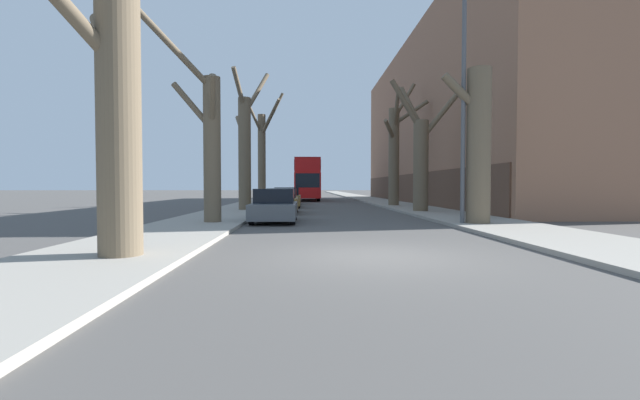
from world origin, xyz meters
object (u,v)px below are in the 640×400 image
(street_tree_right_1, at_px, (421,156))
(lamp_post, at_px, (461,87))
(double_decker_bus, at_px, (307,178))
(parked_car_0, at_px, (275,206))
(street_tree_right_2, at_px, (395,150))
(parked_car_1, at_px, (282,201))
(street_tree_left_3, at_px, (262,153))
(street_tree_left_1, at_px, (209,141))
(street_tree_left_2, at_px, (245,148))
(parked_car_2, at_px, (287,198))
(street_tree_left_0, at_px, (119,90))
(parked_car_3, at_px, (290,197))
(street_tree_right_0, at_px, (477,142))

(street_tree_right_1, relative_size, lamp_post, 0.79)
(double_decker_bus, height_order, parked_car_0, double_decker_bus)
(street_tree_right_2, height_order, parked_car_0, street_tree_right_2)
(street_tree_right_2, relative_size, parked_car_1, 2.09)
(street_tree_left_3, bearing_deg, parked_car_1, -78.33)
(street_tree_left_1, bearing_deg, street_tree_right_2, 54.45)
(street_tree_left_1, height_order, street_tree_right_1, street_tree_left_1)
(street_tree_left_2, xyz_separation_m, parked_car_2, (2.26, 4.62, -3.08))
(parked_car_0, bearing_deg, lamp_post, -16.48)
(street_tree_left_0, distance_m, parked_car_1, 15.48)
(parked_car_3, bearing_deg, street_tree_right_1, -56.62)
(parked_car_1, distance_m, parked_car_3, 11.46)
(street_tree_right_2, distance_m, parked_car_1, 10.90)
(parked_car_1, xyz_separation_m, parked_car_3, (0.00, 11.46, -0.05))
(street_tree_left_0, relative_size, parked_car_0, 1.96)
(street_tree_right_1, relative_size, street_tree_right_2, 0.80)
(street_tree_right_2, bearing_deg, parked_car_1, -138.23)
(parked_car_0, distance_m, parked_car_2, 12.11)
(double_decker_bus, xyz_separation_m, lamp_post, (5.54, -29.51, 2.72))
(street_tree_right_2, distance_m, parked_car_3, 9.61)
(street_tree_left_2, relative_size, parked_car_2, 2.09)
(double_decker_bus, xyz_separation_m, parked_car_2, (-1.49, -15.33, -1.73))
(street_tree_right_0, relative_size, street_tree_right_1, 0.80)
(street_tree_right_2, height_order, parked_car_3, street_tree_right_2)
(double_decker_bus, relative_size, parked_car_2, 2.71)
(street_tree_left_0, height_order, street_tree_left_1, street_tree_left_0)
(street_tree_right_2, xyz_separation_m, parked_car_1, (-7.72, -6.89, -3.41))
(street_tree_right_2, relative_size, parked_car_0, 2.30)
(street_tree_left_0, bearing_deg, parked_car_1, 80.98)
(street_tree_left_1, xyz_separation_m, lamp_post, (9.41, -0.77, 1.92))
(parked_car_1, bearing_deg, street_tree_right_0, -46.14)
(street_tree_right_1, height_order, street_tree_right_2, street_tree_right_2)
(street_tree_left_2, bearing_deg, parked_car_2, 63.94)
(street_tree_right_0, xyz_separation_m, parked_car_2, (-7.66, 14.15, -2.46))
(street_tree_left_2, distance_m, double_decker_bus, 20.34)
(parked_car_0, xyz_separation_m, parked_car_3, (0.00, 17.39, -0.04))
(street_tree_left_0, bearing_deg, street_tree_right_0, 35.15)
(lamp_post, bearing_deg, street_tree_left_0, -143.20)
(street_tree_right_0, bearing_deg, street_tree_left_2, 136.13)
(street_tree_left_0, bearing_deg, double_decker_bus, 83.95)
(double_decker_bus, height_order, lamp_post, lamp_post)
(street_tree_left_1, xyz_separation_m, parked_car_1, (2.38, 7.24, -2.55))
(street_tree_right_1, relative_size, parked_car_3, 1.86)
(street_tree_left_0, xyz_separation_m, street_tree_right_2, (10.11, 21.94, 0.69))
(street_tree_right_0, relative_size, parked_car_0, 1.47)
(parked_car_1, bearing_deg, street_tree_left_0, -99.02)
(street_tree_left_0, xyz_separation_m, street_tree_right_0, (10.05, 7.08, -0.25))
(street_tree_right_2, xyz_separation_m, parked_car_2, (-7.72, -0.71, -3.40))
(street_tree_right_0, distance_m, parked_car_0, 8.31)
(parked_car_2, relative_size, parked_car_3, 1.03)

